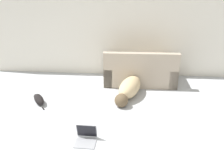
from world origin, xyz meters
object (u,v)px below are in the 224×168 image
couch (140,72)px  cat (39,99)px  laptop_open (86,136)px  dog (129,89)px

couch → cat: (-2.11, -1.18, -0.20)m
cat → laptop_open: laptop_open is taller
cat → laptop_open: 1.67m
couch → dog: couch is taller
cat → couch: bearing=-95.2°
cat → laptop_open: (1.19, -1.18, 0.00)m
cat → dog: bearing=-111.8°
couch → laptop_open: bearing=67.9°
dog → cat: 1.90m
dog → cat: dog is taller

